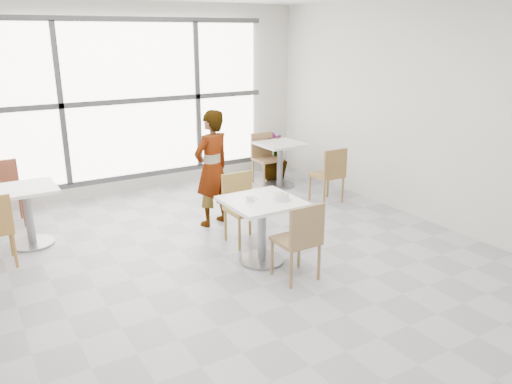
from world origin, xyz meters
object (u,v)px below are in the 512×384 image
chair_far (241,203)px  person (212,169)px  main_table (262,219)px  bg_chair_right_far (265,154)px  oatmeal_bowl (282,196)px  plant_right (275,157)px  chair_near (300,237)px  bg_table_right (280,158)px  coffee_cup (250,199)px  bg_chair_right_near (330,172)px  bg_chair_left_far (4,188)px  bg_table_left (28,208)px

chair_far → person: (-0.05, 0.71, 0.29)m
main_table → bg_chair_right_far: (1.75, 2.72, -0.02)m
main_table → oatmeal_bowl: 0.35m
bg_chair_right_far → plant_right: bearing=14.2°
person → bg_chair_right_far: size_ratio=1.81×
chair_far → plant_right: (1.88, 2.11, -0.09)m
chair_near → oatmeal_bowl: 0.57m
chair_far → bg_table_right: 2.47m
main_table → person: bearing=87.4°
main_table → chair_far: size_ratio=0.92×
chair_near → coffee_cup: (-0.24, 0.64, 0.28)m
bg_table_right → bg_chair_right_far: bg_chair_right_far is taller
chair_far → bg_chair_right_near: (1.88, 0.57, 0.00)m
bg_chair_left_far → bg_chair_right_near: bearing=-20.8°
bg_chair_right_near → chair_near: bearing=44.0°
bg_chair_left_far → bg_chair_right_near: (4.35, -1.65, 0.00)m
chair_far → plant_right: bearing=48.3°
bg_chair_right_near → bg_chair_right_far: bearing=-80.6°
coffee_cup → bg_chair_left_far: size_ratio=0.18×
bg_chair_right_far → chair_near: bearing=-116.5°
bg_table_left → oatmeal_bowl: bearing=-40.3°
main_table → bg_table_right: size_ratio=1.07×
chair_far → bg_table_left: bearing=151.9°
person → plant_right: (1.93, 1.41, -0.38)m
chair_far → person: 0.76m
chair_far → bg_table_left: chair_far is taller
oatmeal_bowl → bg_chair_right_near: (1.81, 1.35, -0.29)m
chair_near → chair_far: same height
chair_near → chair_far: bearing=-90.6°
oatmeal_bowl → person: size_ratio=0.13×
main_table → plant_right: plant_right is taller
main_table → bg_chair_right_near: (2.00, 1.23, -0.02)m
chair_near → chair_far: size_ratio=1.00×
coffee_cup → person: person is taller
bg_table_right → bg_chair_right_far: (-0.11, 0.30, 0.01)m
bg_chair_right_near → plant_right: 1.55m
bg_table_left → bg_chair_right_near: bg_chair_right_near is taller
chair_near → bg_chair_left_far: (-2.45, 3.48, 0.00)m
person → bg_chair_right_far: person is taller
main_table → coffee_cup: size_ratio=5.03×
bg_table_right → plant_right: (0.13, 0.37, -0.07)m
coffee_cup → bg_chair_right_near: (2.13, 1.20, -0.28)m
plant_right → bg_chair_right_near: bearing=-89.9°
main_table → chair_far: chair_far is taller
main_table → oatmeal_bowl: size_ratio=3.81×
chair_near → chair_far: 1.27m
oatmeal_bowl → bg_chair_left_far: 3.94m
coffee_cup → bg_chair_left_far: bearing=127.9°
bg_chair_left_far → bg_chair_right_near: size_ratio=1.00×
oatmeal_bowl → bg_table_left: oatmeal_bowl is taller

